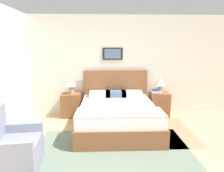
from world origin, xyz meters
TOP-DOWN VIEW (x-y plane):
  - wall_back at (-0.00, 3.15)m, footprint 6.84×0.09m
  - area_rug_main at (-0.12, 0.92)m, footprint 2.74×1.96m
  - area_rug_bedside at (1.25, 1.81)m, footprint 0.71×1.59m
  - bed at (0.04, 2.06)m, footprint 1.68×2.07m
  - armchair at (-1.58, 0.52)m, footprint 0.76×0.84m
  - nightstand_near_window at (-1.11, 2.85)m, footprint 0.48×0.46m
  - nightstand_by_door at (1.19, 2.85)m, footprint 0.48×0.46m
  - table_lamp_near_window at (-1.10, 2.83)m, footprint 0.26×0.26m
  - table_lamp_by_door at (1.18, 2.83)m, footprint 0.26×0.26m
  - book_thick_bottom at (1.08, 2.81)m, footprint 0.23×0.23m
  - book_hardcover_middle at (1.08, 2.81)m, footprint 0.23×0.28m
  - book_novel_upper at (1.08, 2.81)m, footprint 0.18×0.23m

SIDE VIEW (x-z plane):
  - area_rug_main at x=-0.12m, z-range 0.00..0.01m
  - area_rug_bedside at x=1.25m, z-range 0.00..0.01m
  - bed at x=0.04m, z-range -0.29..0.89m
  - nightstand_near_window at x=-1.11m, z-range 0.00..0.61m
  - nightstand_by_door at x=1.19m, z-range 0.00..0.61m
  - armchair at x=-1.58m, z-range -0.15..0.78m
  - book_thick_bottom at x=1.08m, z-range 0.61..0.63m
  - book_hardcover_middle at x=1.08m, z-range 0.63..0.67m
  - book_novel_upper at x=1.08m, z-range 0.67..0.70m
  - table_lamp_near_window at x=-1.10m, z-range 0.68..1.10m
  - table_lamp_by_door at x=1.18m, z-range 0.68..1.10m
  - wall_back at x=0.00m, z-range 0.00..2.60m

